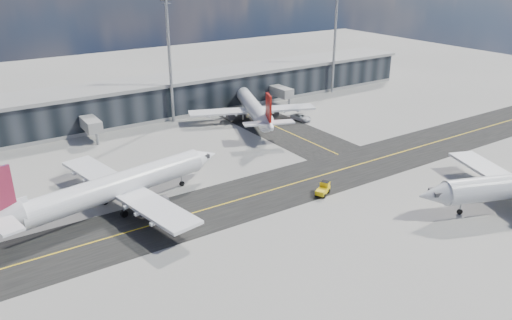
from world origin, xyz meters
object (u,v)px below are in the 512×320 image
object	(u,v)px
airliner_af	(114,187)
service_van	(301,117)
baggage_tug	(323,188)
airliner_redtail	(254,108)

from	to	relation	value
airliner_af	service_van	xyz separation A→B (m)	(52.33, 20.28, -3.13)
airliner_af	baggage_tug	bearing A→B (deg)	55.54
airliner_redtail	service_van	xyz separation A→B (m)	(10.44, -4.80, -2.74)
service_van	baggage_tug	bearing A→B (deg)	-133.14
airliner_af	airliner_redtail	bearing A→B (deg)	110.45
baggage_tug	service_van	distance (m)	40.32
airliner_af	service_van	bearing A→B (deg)	100.72
airliner_af	baggage_tug	distance (m)	33.27
baggage_tug	airliner_redtail	bearing A→B (deg)	134.50
service_van	airliner_redtail	bearing A→B (deg)	145.29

